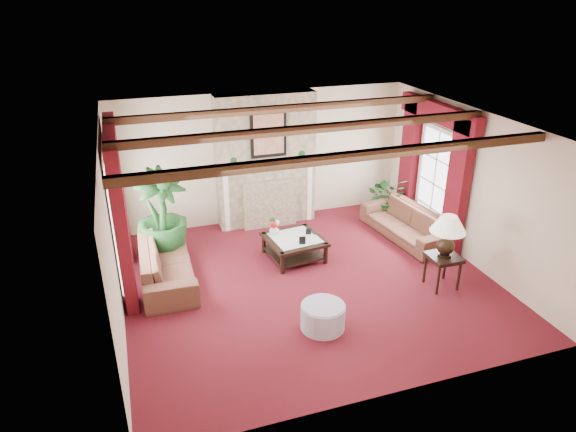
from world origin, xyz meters
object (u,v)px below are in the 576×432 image
object	(u,v)px
side_table	(442,271)
coffee_table	(294,248)
ottoman	(323,317)
sofa_left	(166,257)
potted_palm	(163,233)
sofa_right	(407,218)

from	to	relation	value
side_table	coffee_table	bearing A→B (deg)	139.86
ottoman	side_table	bearing A→B (deg)	10.90
sofa_left	potted_palm	distance (m)	0.85
ottoman	sofa_left	bearing A→B (deg)	133.59
potted_palm	sofa_left	bearing A→B (deg)	-93.75
sofa_left	side_table	distance (m)	4.60
coffee_table	side_table	xyz separation A→B (m)	(2.00, -1.68, 0.09)
potted_palm	sofa_right	bearing A→B (deg)	-8.79
coffee_table	side_table	world-z (taller)	side_table
coffee_table	side_table	size ratio (longest dim) A/B	1.70
ottoman	coffee_table	bearing A→B (deg)	82.37
potted_palm	ottoman	bearing A→B (deg)	-56.54
coffee_table	side_table	distance (m)	2.61
sofa_left	coffee_table	xyz separation A→B (m)	(2.29, 0.02, -0.22)
sofa_right	coffee_table	size ratio (longest dim) A/B	2.19
coffee_table	ottoman	bearing A→B (deg)	-104.15
potted_palm	side_table	distance (m)	4.92
coffee_table	ottoman	world-z (taller)	coffee_table
sofa_left	ottoman	xyz separation A→B (m)	(2.00, -2.10, -0.23)
sofa_left	coffee_table	size ratio (longest dim) A/B	2.22
sofa_right	coffee_table	world-z (taller)	sofa_right
potted_palm	coffee_table	distance (m)	2.39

